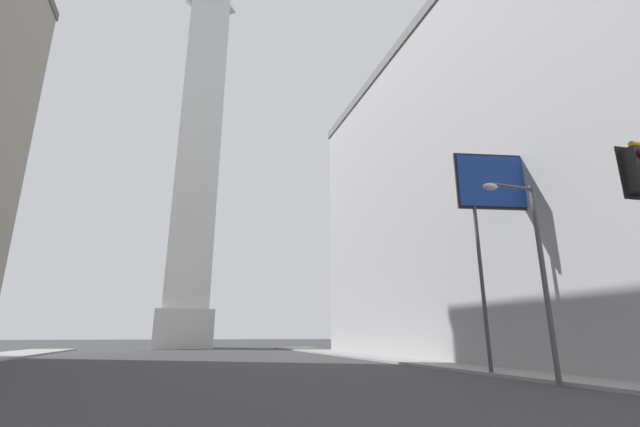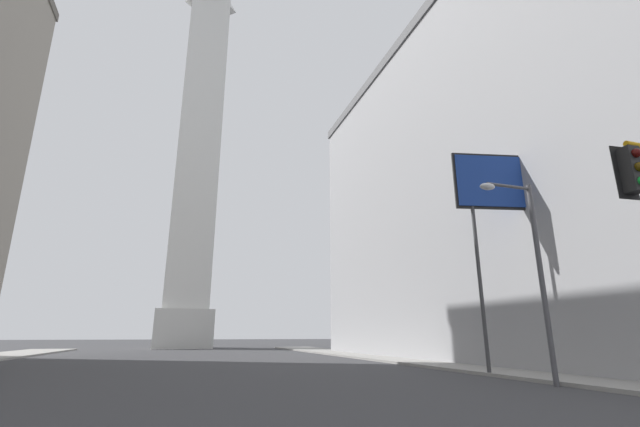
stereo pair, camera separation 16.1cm
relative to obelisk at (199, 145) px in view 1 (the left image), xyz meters
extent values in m
cube|color=gray|center=(14.89, -41.19, -30.40)|extent=(5.00, 77.24, 0.15)
cube|color=#9E9EA0|center=(30.00, -38.44, -17.78)|extent=(29.54, 39.85, 25.38)
cube|color=slate|center=(30.00, -38.44, -4.64)|extent=(29.83, 40.25, 0.90)
cube|color=silver|center=(0.00, 0.00, -27.90)|extent=(7.69, 7.69, 5.14)
cube|color=silver|center=(0.00, 0.00, 0.46)|extent=(6.15, 6.15, 51.58)
cube|color=black|center=(8.93, -57.86, -25.03)|extent=(0.37, 0.37, 1.10)
cube|color=black|center=(8.95, -57.68, -25.03)|extent=(0.58, 0.07, 1.32)
cylinder|color=#4C4C51|center=(12.13, -51.62, -26.71)|extent=(0.20, 0.20, 7.54)
cylinder|color=#4C4C51|center=(11.13, -51.62, -23.08)|extent=(2.00, 0.12, 0.12)
sphere|color=#4C4C51|center=(12.13, -51.62, -23.08)|extent=(0.20, 0.20, 0.20)
ellipsoid|color=silver|center=(10.13, -51.62, -23.20)|extent=(0.64, 0.36, 0.26)
cylinder|color=#3F3F42|center=(12.58, -47.51, -26.53)|extent=(0.18, 0.18, 7.89)
cylinder|color=#3F3F42|center=(15.80, -48.22, -26.53)|extent=(0.18, 0.18, 7.89)
cube|color=navy|center=(14.19, -47.86, -21.24)|extent=(4.65, 1.24, 2.70)
cube|color=black|center=(14.19, -47.86, -21.24)|extent=(4.86, 1.18, 2.94)
camera|label=1|loc=(-0.95, -64.41, -28.73)|focal=24.00mm
camera|label=2|loc=(-0.80, -64.46, -28.73)|focal=24.00mm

